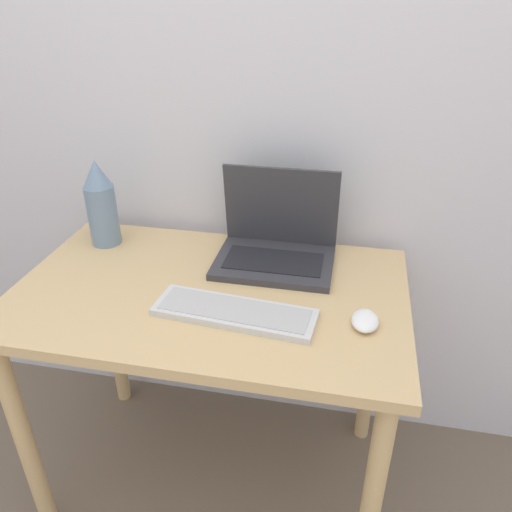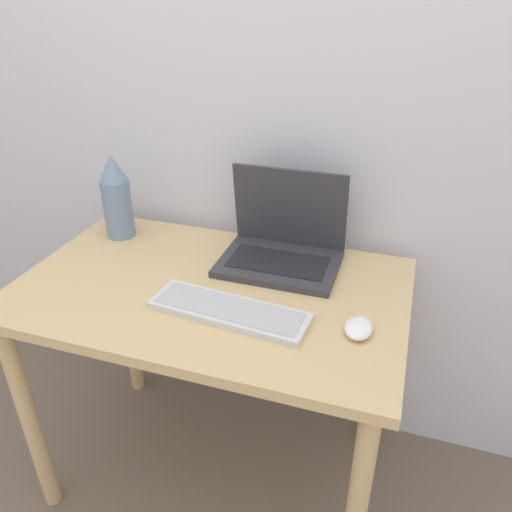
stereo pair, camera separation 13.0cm
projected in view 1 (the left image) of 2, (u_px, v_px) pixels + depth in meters
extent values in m
cube|color=silver|center=(240.00, 72.00, 1.44)|extent=(6.00, 0.05, 2.50)
cube|color=tan|center=(210.00, 293.00, 1.36)|extent=(1.06, 0.66, 0.03)
cylinder|color=tan|center=(25.00, 440.00, 1.39)|extent=(0.05, 0.05, 0.72)
cylinder|color=tan|center=(371.00, 503.00, 1.22)|extent=(0.05, 0.05, 0.72)
cylinder|color=tan|center=(112.00, 324.00, 1.86)|extent=(0.05, 0.05, 0.72)
cylinder|color=tan|center=(372.00, 358.00, 1.69)|extent=(0.05, 0.05, 0.72)
cube|color=#333338|center=(274.00, 262.00, 1.46)|extent=(0.34, 0.25, 0.02)
cube|color=black|center=(274.00, 261.00, 1.44)|extent=(0.28, 0.14, 0.00)
cube|color=#333338|center=(281.00, 206.00, 1.48)|extent=(0.34, 0.04, 0.25)
cube|color=black|center=(281.00, 204.00, 1.49)|extent=(0.30, 0.03, 0.21)
cube|color=silver|center=(235.00, 313.00, 1.24)|extent=(0.42, 0.16, 0.02)
cube|color=#B2B2B2|center=(234.00, 309.00, 1.23)|extent=(0.38, 0.13, 0.00)
ellipsoid|color=white|center=(365.00, 321.00, 1.20)|extent=(0.07, 0.09, 0.03)
cylinder|color=slate|center=(103.00, 215.00, 1.54)|extent=(0.09, 0.09, 0.19)
cone|color=slate|center=(96.00, 173.00, 1.47)|extent=(0.09, 0.09, 0.08)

